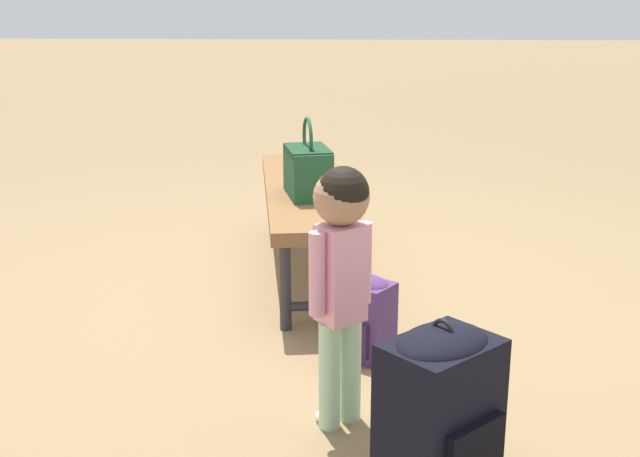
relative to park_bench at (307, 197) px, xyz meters
name	(u,v)px	position (x,y,z in m)	size (l,w,h in m)	color
ground_plane	(314,302)	(0.40, 0.06, -0.39)	(40.00, 40.00, 0.00)	#8C704C
park_bench	(307,197)	(0.00, 0.00, 0.00)	(1.64, 0.61, 0.45)	brown
handbag	(308,169)	(0.20, 0.02, 0.18)	(0.35, 0.25, 0.37)	#1E4C2D
child_standing	(341,258)	(1.48, 0.20, 0.18)	(0.18, 0.19, 0.86)	#B2D8B2
backpack_large	(440,407)	(1.84, 0.49, -0.13)	(0.38, 0.38, 0.52)	black
backpack_small	(364,314)	(0.96, 0.28, -0.22)	(0.24, 0.26, 0.35)	#4C2D66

